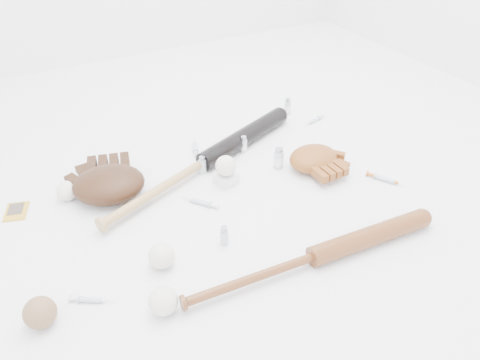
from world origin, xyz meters
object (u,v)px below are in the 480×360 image
bat_dark (205,161)px  pedestal (226,179)px  glove_dark (109,184)px  bat_wood (314,256)px

bat_dark → pedestal: (0.03, -0.12, -0.02)m
bat_dark → glove_dark: glove_dark is taller
bat_dark → glove_dark: size_ratio=3.44×
glove_dark → pedestal: glove_dark is taller
bat_dark → glove_dark: bearing=157.2°
bat_wood → pedestal: 0.48m
bat_wood → glove_dark: size_ratio=2.93×
bat_wood → pedestal: (-0.04, 0.48, -0.01)m
bat_wood → glove_dark: bearing=128.7°
glove_dark → pedestal: bearing=-2.5°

